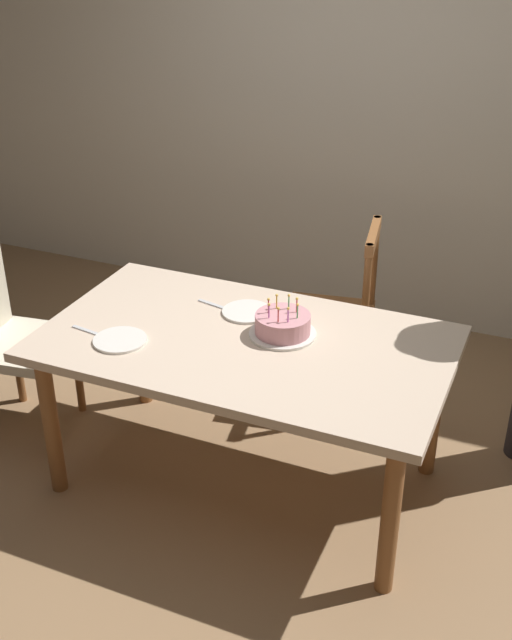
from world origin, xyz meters
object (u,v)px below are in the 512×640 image
(chair_spindle_back, at_px, (333,318))
(chair_upholstered, at_px, (5,328))
(plate_near_celebrant, at_px, (120,340))
(dining_table, at_px, (245,357))
(birthday_cake, at_px, (283,325))
(plate_far_side, at_px, (247,312))

(chair_spindle_back, distance_m, chair_upholstered, 1.60)
(plate_near_celebrant, bearing_deg, dining_table, 25.09)
(dining_table, bearing_deg, plate_near_celebrant, -154.91)
(birthday_cake, distance_m, chair_upholstered, 1.39)
(plate_near_celebrant, bearing_deg, chair_upholstered, 166.57)
(dining_table, distance_m, chair_upholstered, 1.23)
(birthday_cake, xyz_separation_m, chair_spindle_back, (0.00, 0.71, -0.31))
(dining_table, bearing_deg, birthday_cake, 36.07)
(dining_table, xyz_separation_m, chair_spindle_back, (0.13, 0.81, -0.19))
(chair_upholstered, bearing_deg, birthday_cake, 5.38)
(plate_far_side, bearing_deg, chair_spindle_back, 69.97)
(dining_table, relative_size, chair_upholstered, 1.77)
(chair_upholstered, bearing_deg, plate_near_celebrant, -13.43)
(plate_far_side, height_order, chair_spindle_back, chair_spindle_back)
(chair_upholstered, bearing_deg, dining_table, 1.55)
(plate_near_celebrant, xyz_separation_m, chair_spindle_back, (0.59, 1.02, -0.28))
(birthday_cake, xyz_separation_m, plate_near_celebrant, (-0.59, -0.31, -0.04))
(plate_far_side, relative_size, chair_spindle_back, 0.23)
(dining_table, xyz_separation_m, birthday_cake, (0.13, 0.09, 0.13))
(birthday_cake, bearing_deg, plate_near_celebrant, -152.29)
(birthday_cake, bearing_deg, plate_far_side, 150.31)
(dining_table, bearing_deg, chair_spindle_back, 80.77)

